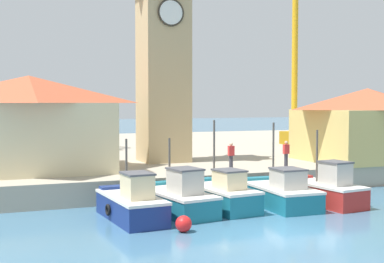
{
  "coord_description": "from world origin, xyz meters",
  "views": [
    {
      "loc": [
        -10.91,
        -17.33,
        5.1
      ],
      "look_at": [
        0.15,
        10.66,
        3.5
      ],
      "focal_mm": 50.0,
      "sensor_mm": 36.0,
      "label": 1
    }
  ],
  "objects_px": {
    "dock_worker_along_quay": "(286,154)",
    "mooring_buoy": "(184,224)",
    "fishing_boat_far_left": "(132,204)",
    "fishing_boat_center": "(325,190)",
    "dock_worker_near_tower": "(231,156)",
    "warehouse_left": "(29,122)",
    "warehouse_right": "(367,124)",
    "port_crane_far": "(294,71)",
    "fishing_boat_left_inner": "(221,195)",
    "fishing_boat_mid_left": "(280,193)",
    "fishing_boat_left_outer": "(177,198)",
    "clock_tower": "(163,48)"
  },
  "relations": [
    {
      "from": "mooring_buoy",
      "to": "warehouse_right",
      "type": "bearing_deg",
      "value": 29.55
    },
    {
      "from": "fishing_boat_mid_left",
      "to": "fishing_boat_center",
      "type": "bearing_deg",
      "value": -10.79
    },
    {
      "from": "dock_worker_near_tower",
      "to": "dock_worker_along_quay",
      "type": "height_order",
      "value": "same"
    },
    {
      "from": "fishing_boat_far_left",
      "to": "fishing_boat_center",
      "type": "height_order",
      "value": "fishing_boat_center"
    },
    {
      "from": "fishing_boat_center",
      "to": "dock_worker_near_tower",
      "type": "relative_size",
      "value": 2.89
    },
    {
      "from": "fishing_boat_mid_left",
      "to": "warehouse_right",
      "type": "bearing_deg",
      "value": 31.12
    },
    {
      "from": "fishing_boat_center",
      "to": "warehouse_right",
      "type": "xyz_separation_m",
      "value": [
        8.21,
        6.82,
        2.98
      ]
    },
    {
      "from": "fishing_boat_far_left",
      "to": "port_crane_far",
      "type": "bearing_deg",
      "value": 44.27
    },
    {
      "from": "fishing_boat_left_outer",
      "to": "clock_tower",
      "type": "xyz_separation_m",
      "value": [
        2.88,
        10.53,
        8.0
      ]
    },
    {
      "from": "warehouse_left",
      "to": "mooring_buoy",
      "type": "bearing_deg",
      "value": -68.1
    },
    {
      "from": "dock_worker_along_quay",
      "to": "clock_tower",
      "type": "bearing_deg",
      "value": 131.87
    },
    {
      "from": "mooring_buoy",
      "to": "dock_worker_along_quay",
      "type": "distance_m",
      "value": 12.32
    },
    {
      "from": "dock_worker_along_quay",
      "to": "warehouse_right",
      "type": "bearing_deg",
      "value": 13.66
    },
    {
      "from": "fishing_boat_far_left",
      "to": "clock_tower",
      "type": "xyz_separation_m",
      "value": [
        5.2,
        11.15,
        7.99
      ]
    },
    {
      "from": "fishing_boat_far_left",
      "to": "warehouse_right",
      "type": "distance_m",
      "value": 19.62
    },
    {
      "from": "fishing_boat_center",
      "to": "port_crane_far",
      "type": "bearing_deg",
      "value": 61.6
    },
    {
      "from": "fishing_boat_far_left",
      "to": "fishing_boat_left_outer",
      "type": "bearing_deg",
      "value": 15.09
    },
    {
      "from": "dock_worker_near_tower",
      "to": "warehouse_right",
      "type": "bearing_deg",
      "value": 8.28
    },
    {
      "from": "mooring_buoy",
      "to": "warehouse_left",
      "type": "bearing_deg",
      "value": 111.9
    },
    {
      "from": "fishing_boat_far_left",
      "to": "warehouse_right",
      "type": "xyz_separation_m",
      "value": [
        18.18,
        6.72,
        3.0
      ]
    },
    {
      "from": "fishing_boat_mid_left",
      "to": "mooring_buoy",
      "type": "bearing_deg",
      "value": -153.21
    },
    {
      "from": "clock_tower",
      "to": "warehouse_left",
      "type": "distance_m",
      "value": 10.06
    },
    {
      "from": "fishing_boat_mid_left",
      "to": "fishing_boat_far_left",
      "type": "bearing_deg",
      "value": -177.39
    },
    {
      "from": "fishing_boat_far_left",
      "to": "fishing_boat_center",
      "type": "relative_size",
      "value": 1.04
    },
    {
      "from": "warehouse_right",
      "to": "mooring_buoy",
      "type": "distance_m",
      "value": 19.64
    },
    {
      "from": "clock_tower",
      "to": "dock_worker_near_tower",
      "type": "relative_size",
      "value": 9.68
    },
    {
      "from": "fishing_boat_left_inner",
      "to": "port_crane_far",
      "type": "distance_m",
      "value": 26.92
    },
    {
      "from": "fishing_boat_far_left",
      "to": "dock_worker_along_quay",
      "type": "bearing_deg",
      "value": 24.54
    },
    {
      "from": "mooring_buoy",
      "to": "dock_worker_near_tower",
      "type": "relative_size",
      "value": 0.41
    },
    {
      "from": "dock_worker_near_tower",
      "to": "dock_worker_along_quay",
      "type": "distance_m",
      "value": 3.52
    },
    {
      "from": "fishing_boat_mid_left",
      "to": "warehouse_right",
      "type": "height_order",
      "value": "warehouse_right"
    },
    {
      "from": "fishing_boat_mid_left",
      "to": "dock_worker_near_tower",
      "type": "height_order",
      "value": "fishing_boat_mid_left"
    },
    {
      "from": "port_crane_far",
      "to": "fishing_boat_far_left",
      "type": "bearing_deg",
      "value": -135.73
    },
    {
      "from": "warehouse_left",
      "to": "dock_worker_near_tower",
      "type": "relative_size",
      "value": 5.63
    },
    {
      "from": "dock_worker_along_quay",
      "to": "mooring_buoy",
      "type": "bearing_deg",
      "value": -140.61
    },
    {
      "from": "clock_tower",
      "to": "dock_worker_along_quay",
      "type": "xyz_separation_m",
      "value": [
        5.58,
        -6.23,
        -6.62
      ]
    },
    {
      "from": "fishing_boat_left_inner",
      "to": "port_crane_far",
      "type": "xyz_separation_m",
      "value": [
        16.58,
        19.88,
        7.36
      ]
    },
    {
      "from": "fishing_boat_mid_left",
      "to": "warehouse_left",
      "type": "height_order",
      "value": "warehouse_left"
    },
    {
      "from": "fishing_boat_far_left",
      "to": "dock_worker_near_tower",
      "type": "xyz_separation_m",
      "value": [
        7.27,
        5.13,
        1.37
      ]
    },
    {
      "from": "dock_worker_near_tower",
      "to": "fishing_boat_left_outer",
      "type": "bearing_deg",
      "value": -137.67
    },
    {
      "from": "fishing_boat_mid_left",
      "to": "mooring_buoy",
      "type": "xyz_separation_m",
      "value": [
        -6.27,
        -3.17,
        -0.34
      ]
    },
    {
      "from": "fishing_boat_center",
      "to": "dock_worker_along_quay",
      "type": "distance_m",
      "value": 5.26
    },
    {
      "from": "fishing_boat_left_outer",
      "to": "dock_worker_near_tower",
      "type": "relative_size",
      "value": 3.19
    },
    {
      "from": "fishing_boat_far_left",
      "to": "fishing_boat_mid_left",
      "type": "distance_m",
      "value": 7.63
    },
    {
      "from": "warehouse_left",
      "to": "fishing_boat_far_left",
      "type": "bearing_deg",
      "value": -69.3
    },
    {
      "from": "fishing_boat_left_inner",
      "to": "port_crane_far",
      "type": "relative_size",
      "value": 0.28
    },
    {
      "from": "fishing_boat_left_outer",
      "to": "fishing_boat_center",
      "type": "relative_size",
      "value": 1.11
    },
    {
      "from": "fishing_boat_left_outer",
      "to": "mooring_buoy",
      "type": "bearing_deg",
      "value": -105.59
    },
    {
      "from": "dock_worker_along_quay",
      "to": "fishing_boat_mid_left",
      "type": "bearing_deg",
      "value": -124.6
    },
    {
      "from": "port_crane_far",
      "to": "fishing_boat_left_inner",
      "type": "bearing_deg",
      "value": -129.82
    }
  ]
}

